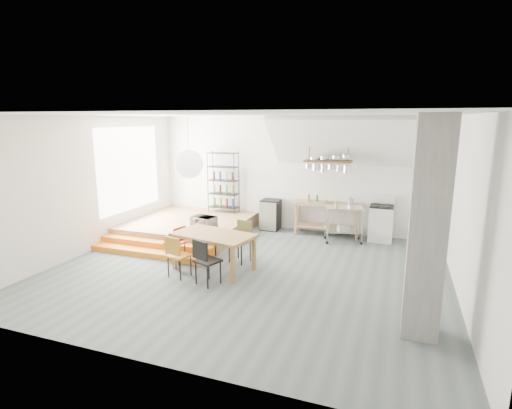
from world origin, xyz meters
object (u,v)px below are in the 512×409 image
at_px(mini_fridge, 271,215).
at_px(stove, 381,223).
at_px(rolling_cart, 344,219).
at_px(dining_table, 214,238).

bearing_deg(mini_fridge, stove, -0.83).
distance_m(rolling_cart, mini_fridge, 2.19).
relative_size(rolling_cart, mini_fridge, 1.19).
bearing_deg(dining_table, rolling_cart, 62.89).
xyz_separation_m(dining_table, rolling_cart, (2.28, 2.90, -0.10)).
distance_m(stove, rolling_cart, 1.01).
relative_size(stove, mini_fridge, 1.35).
bearing_deg(dining_table, stove, 57.61).
distance_m(dining_table, rolling_cart, 3.69).
distance_m(dining_table, mini_fridge, 3.41).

